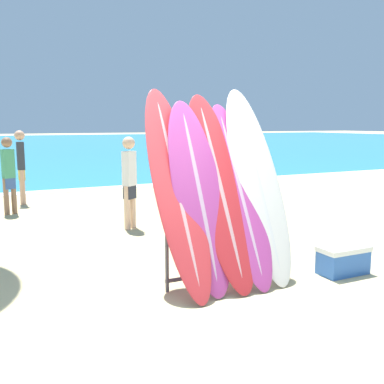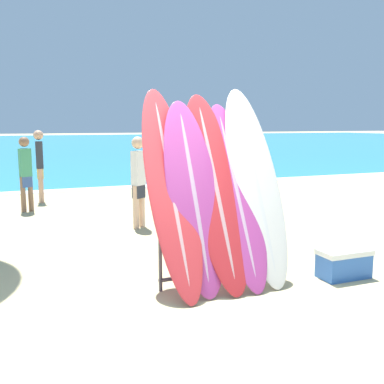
{
  "view_description": "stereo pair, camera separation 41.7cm",
  "coord_description": "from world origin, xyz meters",
  "px_view_note": "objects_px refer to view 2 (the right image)",
  "views": [
    {
      "loc": [
        -2.13,
        -3.88,
        1.82
      ],
      "look_at": [
        0.35,
        1.24,
        0.95
      ],
      "focal_mm": 42.0,
      "sensor_mm": 36.0,
      "label": 1
    },
    {
      "loc": [
        -1.74,
        -4.05,
        1.82
      ],
      "look_at": [
        0.35,
        1.24,
        0.95
      ],
      "focal_mm": 42.0,
      "sensor_mm": 36.0,
      "label": 2
    }
  ],
  "objects_px": {
    "surfboard_slot_0": "(171,188)",
    "cooler_box": "(344,263)",
    "surfboard_rack": "(218,241)",
    "surfboard_slot_3": "(236,193)",
    "surfboard_slot_1": "(193,194)",
    "person_near_water": "(138,178)",
    "surfboard_slot_4": "(255,183)",
    "person_mid_beach": "(26,171)",
    "surfboard_slot_2": "(216,189)",
    "person_far_left": "(40,163)"
  },
  "relations": [
    {
      "from": "surfboard_slot_3",
      "to": "surfboard_slot_1",
      "type": "bearing_deg",
      "value": -178.87
    },
    {
      "from": "surfboard_slot_1",
      "to": "person_near_water",
      "type": "height_order",
      "value": "surfboard_slot_1"
    },
    {
      "from": "surfboard_rack",
      "to": "surfboard_slot_3",
      "type": "bearing_deg",
      "value": 10.08
    },
    {
      "from": "person_mid_beach",
      "to": "person_far_left",
      "type": "distance_m",
      "value": 1.14
    },
    {
      "from": "surfboard_slot_3",
      "to": "person_mid_beach",
      "type": "distance_m",
      "value": 5.67
    },
    {
      "from": "cooler_box",
      "to": "person_near_water",
      "type": "bearing_deg",
      "value": 115.06
    },
    {
      "from": "surfboard_slot_4",
      "to": "person_near_water",
      "type": "height_order",
      "value": "surfboard_slot_4"
    },
    {
      "from": "surfboard_rack",
      "to": "surfboard_slot_0",
      "type": "relative_size",
      "value": 0.63
    },
    {
      "from": "surfboard_slot_0",
      "to": "surfboard_slot_4",
      "type": "relative_size",
      "value": 0.99
    },
    {
      "from": "cooler_box",
      "to": "surfboard_slot_0",
      "type": "bearing_deg",
      "value": 166.61
    },
    {
      "from": "surfboard_slot_1",
      "to": "surfboard_slot_3",
      "type": "bearing_deg",
      "value": 1.13
    },
    {
      "from": "surfboard_slot_1",
      "to": "person_far_left",
      "type": "relative_size",
      "value": 1.26
    },
    {
      "from": "surfboard_slot_0",
      "to": "surfboard_slot_3",
      "type": "height_order",
      "value": "surfboard_slot_0"
    },
    {
      "from": "surfboard_rack",
      "to": "surfboard_slot_2",
      "type": "distance_m",
      "value": 0.6
    },
    {
      "from": "surfboard_slot_0",
      "to": "cooler_box",
      "type": "bearing_deg",
      "value": -13.39
    },
    {
      "from": "surfboard_slot_0",
      "to": "surfboard_slot_1",
      "type": "distance_m",
      "value": 0.26
    },
    {
      "from": "surfboard_rack",
      "to": "cooler_box",
      "type": "height_order",
      "value": "surfboard_rack"
    },
    {
      "from": "surfboard_rack",
      "to": "person_far_left",
      "type": "bearing_deg",
      "value": 103.83
    },
    {
      "from": "surfboard_slot_2",
      "to": "cooler_box",
      "type": "distance_m",
      "value": 1.79
    },
    {
      "from": "surfboard_slot_1",
      "to": "person_far_left",
      "type": "xyz_separation_m",
      "value": [
        -1.28,
        6.34,
        -0.14
      ]
    },
    {
      "from": "surfboard_slot_0",
      "to": "cooler_box",
      "type": "distance_m",
      "value": 2.26
    },
    {
      "from": "surfboard_rack",
      "to": "surfboard_slot_0",
      "type": "bearing_deg",
      "value": 169.46
    },
    {
      "from": "surfboard_slot_3",
      "to": "surfboard_slot_4",
      "type": "height_order",
      "value": "surfboard_slot_4"
    },
    {
      "from": "surfboard_rack",
      "to": "surfboard_slot_1",
      "type": "distance_m",
      "value": 0.62
    },
    {
      "from": "surfboard_slot_2",
      "to": "person_mid_beach",
      "type": "bearing_deg",
      "value": 110.02
    },
    {
      "from": "cooler_box",
      "to": "surfboard_rack",
      "type": "bearing_deg",
      "value": 165.61
    },
    {
      "from": "person_far_left",
      "to": "cooler_box",
      "type": "relative_size",
      "value": 2.71
    },
    {
      "from": "surfboard_slot_1",
      "to": "cooler_box",
      "type": "relative_size",
      "value": 3.41
    },
    {
      "from": "person_far_left",
      "to": "surfboard_rack",
      "type": "bearing_deg",
      "value": -164.94
    },
    {
      "from": "surfboard_rack",
      "to": "surfboard_slot_1",
      "type": "bearing_deg",
      "value": 173.33
    },
    {
      "from": "surfboard_slot_4",
      "to": "person_mid_beach",
      "type": "height_order",
      "value": "surfboard_slot_4"
    },
    {
      "from": "surfboard_slot_0",
      "to": "cooler_box",
      "type": "height_order",
      "value": "surfboard_slot_0"
    },
    {
      "from": "surfboard_slot_0",
      "to": "surfboard_slot_4",
      "type": "xyz_separation_m",
      "value": [
        1.04,
        -0.01,
        0.01
      ]
    },
    {
      "from": "surfboard_slot_1",
      "to": "person_near_water",
      "type": "distance_m",
      "value": 3.01
    },
    {
      "from": "person_near_water",
      "to": "cooler_box",
      "type": "relative_size",
      "value": 2.59
    },
    {
      "from": "surfboard_slot_4",
      "to": "person_near_water",
      "type": "xyz_separation_m",
      "value": [
        -0.64,
        2.95,
        -0.26
      ]
    },
    {
      "from": "surfboard_slot_2",
      "to": "person_near_water",
      "type": "relative_size",
      "value": 1.37
    },
    {
      "from": "person_far_left",
      "to": "surfboard_slot_4",
      "type": "bearing_deg",
      "value": -160.41
    },
    {
      "from": "surfboard_rack",
      "to": "surfboard_slot_1",
      "type": "height_order",
      "value": "surfboard_slot_1"
    },
    {
      "from": "person_mid_beach",
      "to": "person_far_left",
      "type": "bearing_deg",
      "value": 50.89
    },
    {
      "from": "surfboard_rack",
      "to": "surfboard_slot_3",
      "type": "relative_size",
      "value": 0.68
    },
    {
      "from": "person_mid_beach",
      "to": "cooler_box",
      "type": "relative_size",
      "value": 2.52
    },
    {
      "from": "person_far_left",
      "to": "cooler_box",
      "type": "bearing_deg",
      "value": -154.51
    },
    {
      "from": "surfboard_rack",
      "to": "surfboard_slot_0",
      "type": "distance_m",
      "value": 0.82
    },
    {
      "from": "surfboard_slot_3",
      "to": "person_mid_beach",
      "type": "xyz_separation_m",
      "value": [
        -2.15,
        5.25,
        -0.19
      ]
    },
    {
      "from": "person_near_water",
      "to": "person_mid_beach",
      "type": "relative_size",
      "value": 1.03
    },
    {
      "from": "surfboard_rack",
      "to": "surfboard_slot_0",
      "type": "xyz_separation_m",
      "value": [
        -0.52,
        0.1,
        0.63
      ]
    },
    {
      "from": "surfboard_slot_1",
      "to": "cooler_box",
      "type": "height_order",
      "value": "surfboard_slot_1"
    },
    {
      "from": "surfboard_slot_0",
      "to": "person_near_water",
      "type": "relative_size",
      "value": 1.4
    },
    {
      "from": "person_near_water",
      "to": "cooler_box",
      "type": "distance_m",
      "value": 3.83
    }
  ]
}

